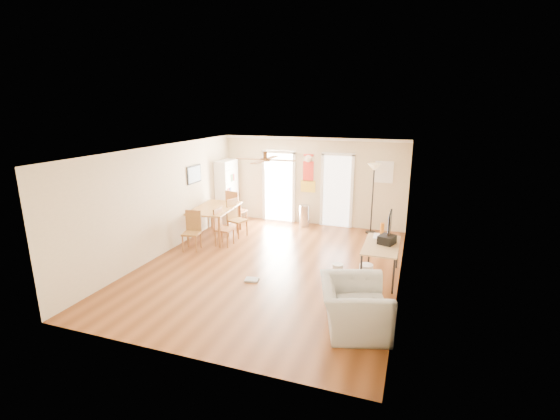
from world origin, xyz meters
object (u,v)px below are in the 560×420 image
at_px(bookshelf, 227,191).
at_px(dining_table, 215,222).
at_px(armchair, 354,306).
at_px(dining_chair_right_b, 224,227).
at_px(dining_chair_right_a, 238,218).
at_px(wastebasket_a, 338,270).
at_px(dining_chair_far, 237,209).
at_px(dining_chair_near, 191,231).
at_px(wastebasket_b, 366,272).
at_px(computer_desk, 380,261).
at_px(printer, 387,240).
at_px(torchiere_lamp, 372,199).
at_px(trash_can, 304,216).

bearing_deg(bookshelf, dining_table, -93.19).
bearing_deg(armchair, dining_chair_right_b, 36.58).
distance_m(dining_chair_right_a, wastebasket_a, 3.56).
height_order(dining_chair_far, wastebasket_a, dining_chair_far).
xyz_separation_m(dining_chair_right_b, wastebasket_a, (3.11, -0.90, -0.35)).
xyz_separation_m(dining_chair_near, armchair, (4.37, -2.26, -0.09)).
relative_size(dining_chair_right_b, dining_chair_near, 1.00).
height_order(dining_table, wastebasket_b, dining_table).
bearing_deg(dining_table, wastebasket_a, -21.45).
xyz_separation_m(computer_desk, wastebasket_a, (-0.84, -0.18, -0.24)).
height_order(dining_chair_right_b, printer, dining_chair_right_b).
relative_size(bookshelf, printer, 5.57).
height_order(torchiere_lamp, computer_desk, torchiere_lamp).
xyz_separation_m(trash_can, wastebasket_a, (1.65, -3.20, -0.19)).
xyz_separation_m(trash_can, armchair, (2.28, -5.13, 0.07)).
distance_m(dining_chair_right_a, dining_chair_near, 1.48).
relative_size(dining_chair_far, wastebasket_b, 3.41).
xyz_separation_m(dining_table, trash_can, (2.02, 1.76, -0.09)).
height_order(bookshelf, wastebasket_a, bookshelf).
xyz_separation_m(dining_chair_near, wastebasket_b, (4.31, -0.30, -0.32)).
bearing_deg(wastebasket_a, dining_chair_right_a, 151.64).
bearing_deg(torchiere_lamp, trash_can, 179.96).
bearing_deg(armchair, torchiere_lamp, -12.64).
bearing_deg(wastebasket_b, dining_table, 161.60).
xyz_separation_m(dining_table, computer_desk, (4.50, -1.25, -0.05)).
height_order(dining_chair_near, torchiere_lamp, torchiere_lamp).
xyz_separation_m(dining_table, wastebasket_a, (3.66, -1.44, -0.28)).
bearing_deg(wastebasket_b, dining_chair_far, 149.23).
xyz_separation_m(dining_chair_right_b, wastebasket_b, (3.69, -0.87, -0.32)).
distance_m(printer, wastebasket_b, 0.79).
relative_size(trash_can, armchair, 0.54).
height_order(dining_chair_right_b, dining_chair_far, dining_chair_far).
xyz_separation_m(computer_desk, printer, (0.10, 0.09, 0.46)).
bearing_deg(dining_chair_right_b, wastebasket_a, -105.35).
distance_m(dining_chair_right_b, dining_chair_near, 0.84).
bearing_deg(computer_desk, wastebasket_a, -167.64).
bearing_deg(dining_chair_far, dining_chair_right_a, 129.37).
bearing_deg(dining_chair_far, trash_can, -145.39).
relative_size(bookshelf, wastebasket_b, 5.86).
distance_m(dining_chair_far, torchiere_lamp, 3.90).
bearing_deg(dining_table, wastebasket_b, -18.40).
relative_size(trash_can, wastebasket_b, 1.99).
relative_size(dining_chair_near, torchiere_lamp, 0.49).
distance_m(dining_chair_right_b, dining_chair_far, 1.61).
xyz_separation_m(printer, armchair, (-0.30, -2.20, -0.44)).
xyz_separation_m(trash_can, printer, (2.58, -2.92, 0.50)).
distance_m(dining_chair_near, wastebasket_b, 4.33).
distance_m(dining_chair_right_b, computer_desk, 4.02).
height_order(wastebasket_a, armchair, armchair).
bearing_deg(armchair, dining_table, 35.52).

